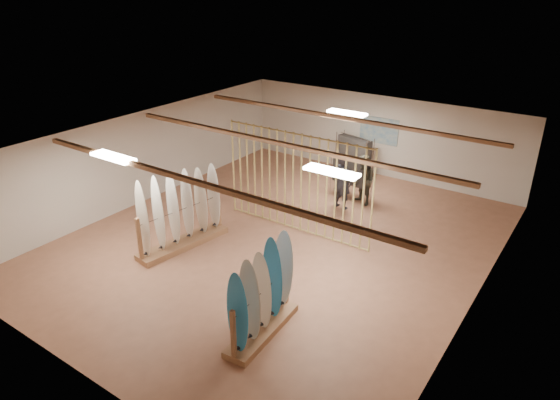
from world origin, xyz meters
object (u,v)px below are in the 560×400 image
Objects in this scene: rack_left at (182,221)px; clothing_rack_a at (354,149)px; shopper_a at (342,178)px; rack_right at (262,306)px; shopper_b at (364,177)px; clothing_rack_b at (351,172)px.

clothing_rack_a is (1.34, 7.05, 0.25)m from rack_left.
clothing_rack_a is at bearing -61.51° from shopper_a.
rack_right is (3.77, -1.63, -0.06)m from rack_left.
rack_left is at bearing -95.60° from shopper_b.
rack_left is at bearing -104.51° from clothing_rack_b.
shopper_a is (2.26, 4.44, 0.26)m from rack_left.
rack_left is 5.71m from shopper_b.
clothing_rack_a is at bearing 146.19° from shopper_b.
clothing_rack_a is at bearing 122.39° from clothing_rack_b.
shopper_a is (0.09, -0.77, 0.06)m from clothing_rack_b.
shopper_b is at bearing -41.33° from clothing_rack_a.
clothing_rack_b is 0.78× the size of shopper_b.
shopper_a is 1.09× the size of shopper_b.
rack_left is at bearing 152.50° from rack_right.
rack_right is 6.26m from shopper_a.
rack_left is 1.48× the size of shopper_b.
rack_left is at bearing -85.81° from clothing_rack_a.
rack_right reaches higher than shopper_b.
rack_left is 4.99m from shopper_a.
clothing_rack_b is at bearing 99.06° from rack_right.
shopper_b is at bearing 70.82° from rack_left.
rack_right reaches higher than clothing_rack_a.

